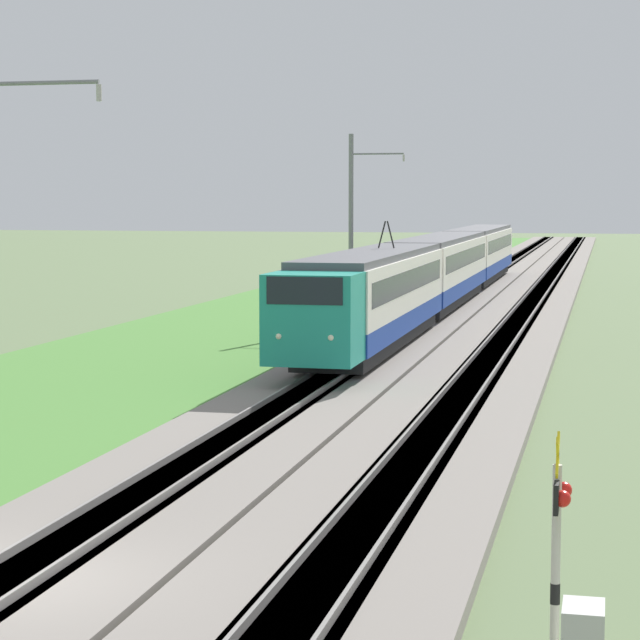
{
  "coord_description": "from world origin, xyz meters",
  "views": [
    {
      "loc": [
        -16.47,
        -8.58,
        5.93
      ],
      "look_at": [
        20.57,
        0.0,
        2.22
      ],
      "focal_mm": 70.0,
      "sensor_mm": 36.0,
      "label": 1
    }
  ],
  "objects": [
    {
      "name": "ballast_adjacent",
      "position": [
        50.0,
        -4.56,
        0.15
      ],
      "size": [
        240.0,
        4.4,
        0.3
      ],
      "color": "gray",
      "rests_on": "ground"
    },
    {
      "name": "ballast_main",
      "position": [
        50.0,
        0.0,
        0.15
      ],
      "size": [
        240.0,
        4.4,
        0.3
      ],
      "color": "gray",
      "rests_on": "ground"
    },
    {
      "name": "catenary_mast_mid",
      "position": [
        39.05,
        2.78,
        4.56
      ],
      "size": [
        0.22,
        2.56,
        8.83
      ],
      "color": "slate",
      "rests_on": "ground"
    },
    {
      "name": "track_main",
      "position": [
        50.0,
        0.0,
        0.16
      ],
      "size": [
        240.0,
        1.57,
        0.45
      ],
      "color": "#4C4238",
      "rests_on": "ground"
    },
    {
      "name": "crossing_signal_far",
      "position": [
        -1.84,
        -8.07,
        1.94
      ],
      "size": [
        0.7,
        0.23,
        3.19
      ],
      "rotation": [
        0.0,
        0.0,
        -1.57
      ],
      "color": "beige",
      "rests_on": "ground"
    },
    {
      "name": "grass_verge",
      "position": [
        50.0,
        6.71,
        0.06
      ],
      "size": [
        240.0,
        13.57,
        0.12
      ],
      "color": "#4C8438",
      "rests_on": "ground"
    },
    {
      "name": "passenger_train",
      "position": [
        49.06,
        0.0,
        2.36
      ],
      "size": [
        60.45,
        2.87,
        5.05
      ],
      "rotation": [
        0.0,
        0.0,
        3.14
      ],
      "color": "teal",
      "rests_on": "ground"
    },
    {
      "name": "ground_plane",
      "position": [
        0.0,
        0.0,
        0.0
      ],
      "size": [
        400.0,
        400.0,
        0.0
      ],
      "primitive_type": "plane",
      "color": "#60754C"
    },
    {
      "name": "track_adjacent",
      "position": [
        50.0,
        -4.56,
        0.16
      ],
      "size": [
        240.0,
        1.57,
        0.45
      ],
      "color": "#4C4238",
      "rests_on": "ground"
    }
  ]
}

